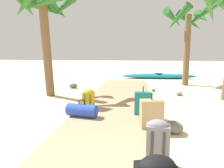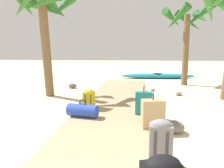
{
  "view_description": "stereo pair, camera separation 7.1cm",
  "coord_description": "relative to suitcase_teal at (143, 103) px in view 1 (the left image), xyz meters",
  "views": [
    {
      "loc": [
        0.54,
        -0.83,
        1.52
      ],
      "look_at": [
        -0.19,
        5.13,
        0.55
      ],
      "focal_mm": 32.23,
      "sensor_mm": 36.0,
      "label": 1
    },
    {
      "loc": [
        0.47,
        -0.84,
        1.52
      ],
      "look_at": [
        -0.19,
        5.13,
        0.55
      ],
      "focal_mm": 32.23,
      "sensor_mm": 36.0,
      "label": 2
    }
  ],
  "objects": [
    {
      "name": "ground_plane",
      "position": [
        -0.7,
        0.01,
        -0.34
      ],
      "size": [
        60.0,
        60.0,
        0.0
      ],
      "primitive_type": "plane",
      "color": "beige"
    },
    {
      "name": "boardwalk",
      "position": [
        -0.7,
        0.94,
        -0.3
      ],
      "size": [
        1.87,
        9.32,
        0.08
      ],
      "primitive_type": "cube",
      "color": "tan",
      "rests_on": "ground"
    },
    {
      "name": "suitcase_teal",
      "position": [
        0.0,
        0.0,
        0.0
      ],
      "size": [
        0.39,
        0.17,
        0.67
      ],
      "color": "#197A7F",
      "rests_on": "boardwalk"
    },
    {
      "name": "duffel_bag_blue",
      "position": [
        -1.35,
        -0.34,
        -0.12
      ],
      "size": [
        0.72,
        0.4,
        0.4
      ],
      "color": "#2847B7",
      "rests_on": "boardwalk"
    },
    {
      "name": "backpack_yellow",
      "position": [
        -1.34,
        0.26,
        0.0
      ],
      "size": [
        0.28,
        0.23,
        0.51
      ],
      "color": "gold",
      "rests_on": "boardwalk"
    },
    {
      "name": "backpack_grey",
      "position": [
        0.13,
        -2.02,
        0.04
      ],
      "size": [
        0.31,
        0.23,
        0.57
      ],
      "color": "slate",
      "rests_on": "boardwalk"
    },
    {
      "name": "suitcase_tan",
      "position": [
        0.14,
        -0.8,
        0.0
      ],
      "size": [
        0.46,
        0.31,
        0.68
      ],
      "color": "tan",
      "rests_on": "boardwalk"
    },
    {
      "name": "palm_tree_far_right",
      "position": [
        2.05,
        4.93,
        2.33
      ],
      "size": [
        2.16,
        2.29,
        3.57
      ],
      "color": "brown",
      "rests_on": "ground"
    },
    {
      "name": "palm_tree_near_left",
      "position": [
        -3.12,
        1.83,
        2.32
      ],
      "size": [
        1.91,
        1.93,
        3.47
      ],
      "color": "brown",
      "rests_on": "ground"
    },
    {
      "name": "kayak",
      "position": [
        1.09,
        7.05,
        -0.2
      ],
      "size": [
        4.25,
        0.86,
        0.3
      ],
      "color": "teal",
      "rests_on": "ground"
    },
    {
      "name": "rock_left_mid",
      "position": [
        -2.8,
        3.54,
        -0.24
      ],
      "size": [
        0.47,
        0.45,
        0.2
      ],
      "primitive_type": "ellipsoid",
      "rotation": [
        0.0,
        0.0,
        2.71
      ],
      "color": "#5B5651",
      "rests_on": "ground"
    },
    {
      "name": "rock_right_near",
      "position": [
        0.5,
        3.21,
        -0.29
      ],
      "size": [
        0.22,
        0.22,
        0.12
      ],
      "primitive_type": "ellipsoid",
      "rotation": [
        0.0,
        0.0,
        2.8
      ],
      "color": "gray",
      "rests_on": "ground"
    },
    {
      "name": "rock_right_far",
      "position": [
        1.33,
        2.57,
        -0.28
      ],
      "size": [
        0.29,
        0.31,
        0.14
      ],
      "primitive_type": "ellipsoid",
      "rotation": [
        0.0,
        0.0,
        2.84
      ],
      "color": "gray",
      "rests_on": "ground"
    },
    {
      "name": "rock_right_mid",
      "position": [
        0.56,
        -0.81,
        -0.23
      ],
      "size": [
        0.45,
        0.48,
        0.22
      ],
      "primitive_type": "ellipsoid",
      "rotation": [
        0.0,
        0.0,
        0.47
      ],
      "color": "slate",
      "rests_on": "ground"
    }
  ]
}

